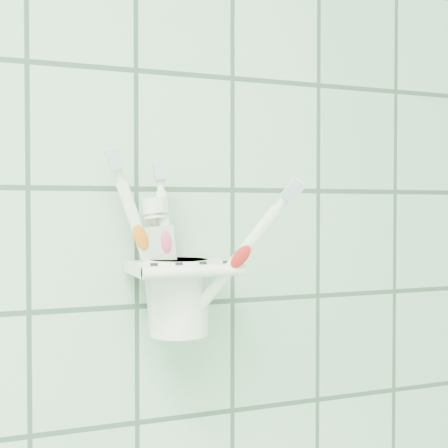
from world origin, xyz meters
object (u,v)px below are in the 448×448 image
object	(u,v)px
cup	(179,293)
toothbrush_orange	(183,234)
toothpaste_tube	(167,253)
toothbrush_blue	(175,243)
toothbrush_pink	(170,233)
holder_bracket	(182,269)

from	to	relation	value
cup	toothbrush_orange	bearing A→B (deg)	-84.38
toothbrush_orange	toothpaste_tube	distance (m)	0.03
cup	toothbrush_blue	distance (m)	0.06
toothbrush_pink	toothpaste_tube	world-z (taller)	toothbrush_pink
toothbrush_orange	holder_bracket	bearing A→B (deg)	92.44
toothbrush_pink	toothbrush_orange	xyz separation A→B (m)	(0.01, -0.02, -0.00)
holder_bracket	toothbrush_blue	distance (m)	0.03
toothbrush_pink	toothpaste_tube	bearing A→B (deg)	-112.73
cup	toothpaste_tube	bearing A→B (deg)	-167.73
toothpaste_tube	holder_bracket	bearing A→B (deg)	15.74
toothbrush_blue	toothbrush_orange	world-z (taller)	toothbrush_orange
toothbrush_orange	toothpaste_tube	world-z (taller)	toothbrush_orange
toothbrush_pink	toothbrush_blue	distance (m)	0.02
toothbrush_pink	toothbrush_orange	bearing A→B (deg)	-63.44
toothbrush_pink	toothbrush_orange	world-z (taller)	same
holder_bracket	toothbrush_orange	size ratio (longest dim) A/B	0.58
toothbrush_blue	holder_bracket	bearing A→B (deg)	27.93
toothbrush_blue	cup	bearing A→B (deg)	56.22
cup	toothpaste_tube	distance (m)	0.05
holder_bracket	toothbrush_pink	distance (m)	0.04
holder_bracket	toothbrush_blue	xyz separation A→B (m)	(-0.01, -0.00, 0.03)
holder_bracket	toothbrush_orange	xyz separation A→B (m)	(-0.00, -0.01, 0.04)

